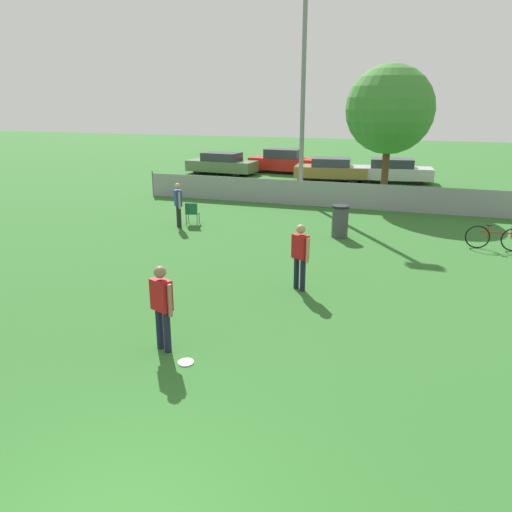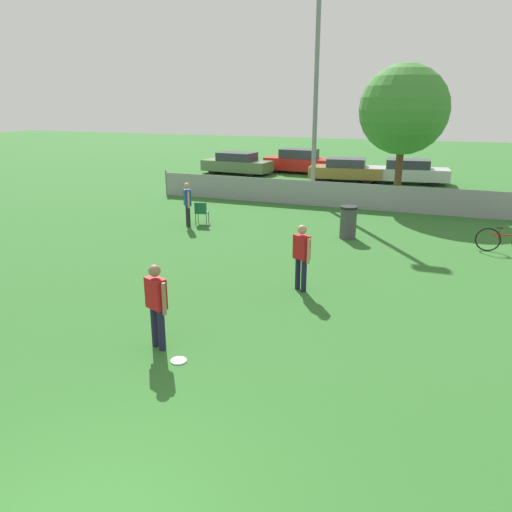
# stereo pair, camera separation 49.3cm
# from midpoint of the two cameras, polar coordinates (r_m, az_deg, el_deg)

# --- Properties ---
(fence_backline) EXTENTS (19.59, 0.07, 1.21)m
(fence_backline) POSITION_cam_midpoint_polar(r_m,az_deg,el_deg) (21.81, 13.16, 6.59)
(fence_backline) COLOR gray
(fence_backline) RESTS_ON ground_plane
(light_pole) EXTENTS (0.90, 0.36, 9.51)m
(light_pole) POSITION_cam_midpoint_polar(r_m,az_deg,el_deg) (23.07, 7.58, 19.89)
(light_pole) COLOR gray
(light_pole) RESTS_ON ground_plane
(tree_near_pole) EXTENTS (3.86, 3.86, 6.01)m
(tree_near_pole) POSITION_cam_midpoint_polar(r_m,az_deg,el_deg) (23.50, 17.13, 15.67)
(tree_near_pole) COLOR #4C331E
(tree_near_pole) RESTS_ON ground_plane
(player_defender_red) EXTENTS (0.52, 0.36, 1.64)m
(player_defender_red) POSITION_cam_midpoint_polar(r_m,az_deg,el_deg) (9.23, -9.82, -5.09)
(player_defender_red) COLOR #191933
(player_defender_red) RESTS_ON ground_plane
(player_thrower_red) EXTENTS (0.49, 0.40, 1.64)m
(player_thrower_red) POSITION_cam_midpoint_polar(r_m,az_deg,el_deg) (11.98, 6.39, 0.31)
(player_thrower_red) COLOR #191933
(player_thrower_red) RESTS_ON ground_plane
(spectator_in_blue) EXTENTS (0.41, 0.44, 1.61)m
(spectator_in_blue) POSITION_cam_midpoint_polar(r_m,az_deg,el_deg) (18.42, -7.08, 6.20)
(spectator_in_blue) COLOR black
(spectator_in_blue) RESTS_ON ground_plane
(frisbee_disc) EXTENTS (0.29, 0.29, 0.03)m
(frisbee_disc) POSITION_cam_midpoint_polar(r_m,az_deg,el_deg) (9.11, -7.27, -11.79)
(frisbee_disc) COLOR white
(frisbee_disc) RESTS_ON ground_plane
(folding_chair_sideline) EXTENTS (0.55, 0.55, 0.84)m
(folding_chair_sideline) POSITION_cam_midpoint_polar(r_m,az_deg,el_deg) (18.79, -5.51, 5.11)
(folding_chair_sideline) COLOR #333338
(folding_chair_sideline) RESTS_ON ground_plane
(bicycle_sideline) EXTENTS (1.76, 0.44, 0.79)m
(bicycle_sideline) POSITION_cam_midpoint_polar(r_m,az_deg,el_deg) (16.99, 27.46, 1.54)
(bicycle_sideline) COLOR black
(bicycle_sideline) RESTS_ON ground_plane
(trash_bin) EXTENTS (0.57, 0.57, 1.09)m
(trash_bin) POSITION_cam_midpoint_polar(r_m,az_deg,el_deg) (17.05, 11.31, 3.81)
(trash_bin) COLOR #3F3F44
(trash_bin) RESTS_ON ground_plane
(parked_car_olive) EXTENTS (4.48, 2.07, 1.35)m
(parked_car_olive) POSITION_cam_midpoint_polar(r_m,az_deg,el_deg) (32.11, -1.74, 10.52)
(parked_car_olive) COLOR black
(parked_car_olive) RESTS_ON ground_plane
(parked_car_red) EXTENTS (4.38, 1.99, 1.52)m
(parked_car_red) POSITION_cam_midpoint_polar(r_m,az_deg,el_deg) (32.69, 5.35, 10.70)
(parked_car_red) COLOR black
(parked_car_red) RESTS_ON ground_plane
(parked_car_tan) EXTENTS (4.29, 2.24, 1.31)m
(parked_car_tan) POSITION_cam_midpoint_polar(r_m,az_deg,el_deg) (29.54, 10.71, 9.65)
(parked_car_tan) COLOR black
(parked_car_tan) RESTS_ON ground_plane
(parked_car_silver) EXTENTS (4.63, 2.17, 1.34)m
(parked_car_silver) POSITION_cam_midpoint_polar(r_m,az_deg,el_deg) (29.58, 17.36, 9.20)
(parked_car_silver) COLOR black
(parked_car_silver) RESTS_ON ground_plane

